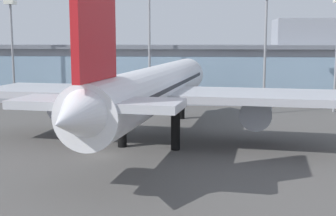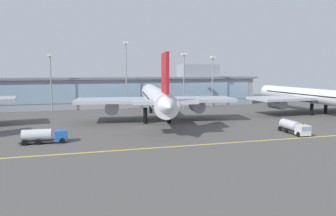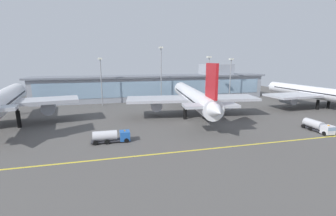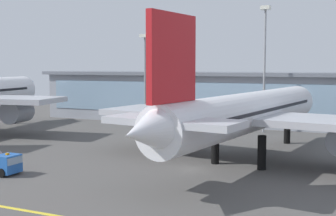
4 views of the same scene
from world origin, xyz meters
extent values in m
plane|color=#514F4C|center=(0.00, 0.00, 0.00)|extent=(180.00, 180.00, 0.00)
cube|color=yellow|center=(0.00, -22.00, 0.01)|extent=(144.00, 0.50, 0.01)
cube|color=#9399A3|center=(0.00, 46.12, 5.52)|extent=(111.14, 12.00, 11.03)
cube|color=#84A3BC|center=(0.00, 40.07, 6.07)|extent=(106.70, 0.20, 7.06)
cube|color=slate|center=(0.00, 46.12, 11.43)|extent=(114.14, 14.00, 0.80)
cube|color=#9399A3|center=(33.34, 48.12, 14.03)|extent=(16.00, 10.00, 6.00)
cylinder|color=black|center=(-48.08, 7.00, 2.46)|extent=(1.10, 1.10, 4.92)
cylinder|color=black|center=(-54.78, 25.70, 2.46)|extent=(1.10, 1.10, 4.92)
cylinder|color=silver|center=(-52.26, 9.77, 7.68)|extent=(12.70, 42.87, 6.15)
cone|color=silver|center=(-55.86, 32.55, 7.68)|extent=(6.63, 6.38, 5.84)
cube|color=#84A3BC|center=(-55.31, 29.05, 8.76)|extent=(5.23, 4.97, 1.84)
cube|color=black|center=(-52.26, 9.77, 8.14)|extent=(11.70, 36.17, 0.49)
cube|color=#B7BAC1|center=(-52.26, 9.77, 6.92)|extent=(41.54, 16.38, 0.98)
cylinder|color=#999EA8|center=(-41.31, 13.05, 4.49)|extent=(5.11, 6.12, 4.30)
cylinder|color=black|center=(1.58, 4.48, 2.20)|extent=(1.10, 1.10, 4.41)
cylinder|color=black|center=(8.14, 3.65, 2.20)|extent=(1.10, 1.10, 4.41)
cylinder|color=black|center=(7.53, 25.06, 2.20)|extent=(1.10, 1.10, 4.41)
cylinder|color=silver|center=(5.33, 7.72, 6.89)|extent=(11.26, 46.35, 5.51)
cone|color=silver|center=(8.43, 32.18, 6.89)|extent=(5.82, 5.58, 5.24)
cone|color=silver|center=(2.19, -17.03, 7.30)|extent=(5.41, 6.60, 4.68)
cube|color=#84A3BC|center=(7.99, 28.72, 7.85)|extent=(4.59, 4.35, 1.65)
cube|color=black|center=(5.33, 7.72, 7.30)|extent=(10.39, 39.05, 0.44)
cube|color=#B7BAC1|center=(5.33, 7.72, 6.20)|extent=(45.61, 16.57, 0.88)
cylinder|color=#999EA8|center=(-6.84, 10.93, 4.02)|extent=(4.58, 6.42, 3.86)
cylinder|color=#999EA8|center=(17.92, 7.79, 4.02)|extent=(4.58, 6.42, 3.86)
cube|color=red|center=(2.78, -12.37, 14.05)|extent=(1.70, 8.30, 8.82)
cube|color=#B7BAC1|center=(2.78, -12.37, 7.72)|extent=(14.79, 6.82, 0.71)
cylinder|color=black|center=(56.93, 5.76, 1.94)|extent=(1.10, 1.10, 3.89)
cylinder|color=black|center=(62.75, 6.12, 1.94)|extent=(1.10, 1.10, 3.89)
cylinder|color=black|center=(58.47, 28.14, 1.94)|extent=(1.10, 1.10, 3.89)
cylinder|color=white|center=(59.60, 9.80, 6.08)|extent=(7.83, 48.57, 4.86)
cone|color=white|center=(58.02, 35.39, 6.08)|extent=(4.88, 4.65, 4.62)
cube|color=#84A3BC|center=(58.23, 32.00, 6.93)|extent=(3.85, 3.62, 1.46)
cube|color=black|center=(59.60, 9.80, 6.44)|extent=(7.41, 40.85, 0.39)
cube|color=#B7BAC1|center=(59.60, 9.80, 5.47)|extent=(43.98, 14.26, 0.78)
cylinder|color=#999EA8|center=(47.38, 10.79, 3.55)|extent=(3.78, 6.48, 3.40)
cylinder|color=#999EA8|center=(71.61, 12.29, 3.55)|extent=(3.78, 6.48, 3.40)
cylinder|color=black|center=(33.65, -20.95, 0.55)|extent=(0.33, 1.11, 1.10)
cylinder|color=black|center=(31.06, -20.88, 0.55)|extent=(0.33, 1.11, 1.10)
cylinder|color=black|center=(33.77, -16.45, 0.55)|extent=(0.33, 1.11, 1.10)
cylinder|color=black|center=(31.17, -16.38, 0.55)|extent=(0.33, 1.11, 1.10)
cylinder|color=black|center=(33.84, -13.93, 0.55)|extent=(0.33, 1.11, 1.10)
cylinder|color=black|center=(31.24, -13.86, 0.55)|extent=(0.33, 1.11, 1.10)
cube|color=#2D2D33|center=(32.47, -16.59, 0.45)|extent=(2.54, 7.62, 0.30)
cube|color=silver|center=(32.36, -20.64, 1.40)|extent=(2.66, 2.41, 2.20)
cube|color=#84A3BC|center=(32.36, -20.64, 1.88)|extent=(2.56, 2.50, 0.88)
cylinder|color=silver|center=(32.48, -16.05, 1.75)|extent=(2.45, 5.64, 2.30)
cube|color=orange|center=(32.36, -20.64, 2.62)|extent=(0.30, 0.40, 0.20)
cylinder|color=black|center=(-19.00, -10.95, 0.55)|extent=(1.10, 0.31, 1.10)
cylinder|color=black|center=(-19.02, -13.55, 0.55)|extent=(1.10, 0.31, 1.10)
cylinder|color=black|center=(-23.50, -10.93, 0.55)|extent=(1.10, 0.31, 1.10)
cylinder|color=black|center=(-23.52, -13.53, 0.55)|extent=(1.10, 0.31, 1.10)
cylinder|color=black|center=(-26.02, -10.91, 0.55)|extent=(1.10, 0.31, 1.10)
cylinder|color=black|center=(-26.04, -13.51, 0.55)|extent=(1.10, 0.31, 1.10)
cube|color=#2D2D33|center=(-23.33, -12.23, 0.45)|extent=(7.57, 2.39, 0.30)
cube|color=#235BB2|center=(-19.28, -12.25, 1.40)|extent=(2.36, 2.61, 2.20)
cube|color=#84A3BC|center=(-19.28, -12.25, 1.88)|extent=(2.45, 2.51, 0.88)
cylinder|color=silver|center=(-23.87, -12.22, 1.75)|extent=(5.59, 2.34, 2.30)
cube|color=orange|center=(-19.28, -12.25, 2.62)|extent=(0.30, 0.40, 0.20)
cylinder|color=gray|center=(-25.31, 35.46, 9.72)|extent=(0.44, 0.44, 19.43)
cube|color=silver|center=(-25.31, 35.46, 19.78)|extent=(1.80, 1.80, 0.70)
cylinder|color=gray|center=(34.49, 34.81, 9.65)|extent=(0.44, 0.44, 19.29)
cube|color=silver|center=(34.49, 34.81, 19.64)|extent=(1.80, 1.80, 0.70)
cylinder|color=gray|center=(0.80, 36.56, 12.12)|extent=(0.44, 0.44, 24.24)
cube|color=silver|center=(0.80, 36.56, 24.59)|extent=(1.80, 1.80, 0.70)
cylinder|color=gray|center=(21.58, 31.47, 10.09)|extent=(0.44, 0.44, 20.19)
cube|color=silver|center=(21.58, 31.47, 20.54)|extent=(1.80, 1.80, 0.70)
camera|label=1|loc=(12.01, -49.29, 13.02)|focal=49.04mm
camera|label=2|loc=(-14.44, -77.72, 14.77)|focal=32.93mm
camera|label=3|loc=(-22.52, -66.66, 19.23)|focal=24.89mm
camera|label=4|loc=(21.25, -53.54, 13.31)|focal=48.64mm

